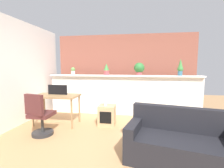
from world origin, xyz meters
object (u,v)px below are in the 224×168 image
at_px(vase_on_shelf, 105,102).
at_px(couch, 180,144).
at_px(potted_plant_3, 180,67).
at_px(side_cube_shelf, 107,115).
at_px(potted_plant_2, 139,68).
at_px(tv_monitor, 58,90).
at_px(potted_plant_1, 106,69).
at_px(office_chair, 40,118).
at_px(desk, 56,98).
at_px(potted_plant_0, 73,71).

xyz_separation_m(vase_on_shelf, couch, (1.43, -1.32, -0.30)).
xyz_separation_m(potted_plant_3, side_cube_shelf, (-1.90, -0.89, -1.18)).
xyz_separation_m(potted_plant_2, couch, (0.62, -2.28, -1.12)).
xyz_separation_m(potted_plant_3, couch, (-0.51, -2.24, -1.15)).
bearing_deg(potted_plant_2, vase_on_shelf, -130.23).
xyz_separation_m(potted_plant_2, vase_on_shelf, (-0.81, -0.96, -0.82)).
xyz_separation_m(tv_monitor, side_cube_shelf, (1.26, 0.06, -0.62)).
relative_size(potted_plant_1, side_cube_shelf, 0.68).
distance_m(potted_plant_1, potted_plant_3, 2.09).
relative_size(potted_plant_2, office_chair, 0.40).
distance_m(desk, couch, 2.94).
bearing_deg(desk, office_chair, -90.58).
height_order(potted_plant_0, vase_on_shelf, potted_plant_0).
relative_size(desk, tv_monitor, 2.19).
bearing_deg(potted_plant_0, vase_on_shelf, -37.63).
distance_m(tv_monitor, vase_on_shelf, 1.26).
distance_m(potted_plant_0, desk, 1.22).
bearing_deg(potted_plant_2, side_cube_shelf, -129.99).
bearing_deg(side_cube_shelf, potted_plant_3, 25.04).
relative_size(tv_monitor, office_chair, 0.55).
bearing_deg(desk, potted_plant_0, 88.55).
bearing_deg(desk, couch, -24.51).
xyz_separation_m(potted_plant_2, office_chair, (-2.05, -1.77, -1.02)).
bearing_deg(desk, vase_on_shelf, 4.91).
height_order(potted_plant_3, couch, potted_plant_3).
xyz_separation_m(office_chair, couch, (2.66, -0.50, -0.11)).
distance_m(office_chair, side_cube_shelf, 1.53).
bearing_deg(potted_plant_1, desk, -136.06).
xyz_separation_m(desk, vase_on_shelf, (1.22, 0.11, -0.08)).
distance_m(tv_monitor, side_cube_shelf, 1.41).
bearing_deg(office_chair, potted_plant_2, 40.91).
xyz_separation_m(desk, tv_monitor, (-0.00, 0.08, 0.21)).
bearing_deg(couch, vase_on_shelf, 137.38).
xyz_separation_m(potted_plant_0, desk, (-0.03, -1.03, -0.66)).
bearing_deg(couch, side_cube_shelf, 135.94).
height_order(desk, vase_on_shelf, desk).
relative_size(vase_on_shelf, couch, 0.10).
bearing_deg(tv_monitor, potted_plant_1, 41.53).
distance_m(potted_plant_0, potted_plant_2, 2.01).
bearing_deg(tv_monitor, office_chair, -90.21).
distance_m(office_chair, vase_on_shelf, 1.49).
xyz_separation_m(office_chair, vase_on_shelf, (1.23, 0.81, 0.19)).
bearing_deg(office_chair, vase_on_shelf, 33.36).
relative_size(potted_plant_0, potted_plant_2, 0.63).
xyz_separation_m(potted_plant_0, side_cube_shelf, (1.23, -0.89, -1.07)).
relative_size(side_cube_shelf, vase_on_shelf, 3.01).
xyz_separation_m(potted_plant_3, desk, (-3.16, -1.03, -0.77)).
xyz_separation_m(tv_monitor, office_chair, (-0.00, -0.79, -0.48)).
bearing_deg(couch, office_chair, 169.28).
xyz_separation_m(potted_plant_1, vase_on_shelf, (0.15, -0.93, -0.79)).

